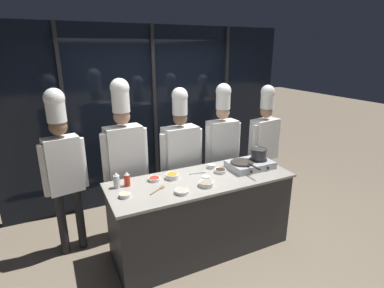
# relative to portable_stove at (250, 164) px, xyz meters

# --- Properties ---
(ground_plane) EXTENTS (24.00, 24.00, 0.00)m
(ground_plane) POSITION_rel_portable_stove_xyz_m (-0.70, -0.02, -0.97)
(ground_plane) COLOR #7F705B
(window_wall_back) EXTENTS (4.53, 0.09, 2.70)m
(window_wall_back) POSITION_rel_portable_stove_xyz_m (-0.70, 1.57, 0.38)
(window_wall_back) COLOR black
(window_wall_back) RESTS_ON ground_plane
(demo_counter) EXTENTS (2.15, 0.79, 0.93)m
(demo_counter) POSITION_rel_portable_stove_xyz_m (-0.70, -0.02, -0.51)
(demo_counter) COLOR #2D2D30
(demo_counter) RESTS_ON ground_plane
(portable_stove) EXTENTS (0.55, 0.38, 0.10)m
(portable_stove) POSITION_rel_portable_stove_xyz_m (0.00, 0.00, 0.00)
(portable_stove) COLOR #B2B5BA
(portable_stove) RESTS_ON demo_counter
(frying_pan) EXTENTS (0.29, 0.49, 0.04)m
(frying_pan) POSITION_rel_portable_stove_xyz_m (-0.13, -0.00, 0.07)
(frying_pan) COLOR #38332D
(frying_pan) RESTS_ON portable_stove
(stock_pot) EXTENTS (0.22, 0.20, 0.14)m
(stock_pot) POSITION_rel_portable_stove_xyz_m (0.13, 0.00, 0.12)
(stock_pot) COLOR #333335
(stock_pot) RESTS_ON portable_stove
(squeeze_bottle_chili) EXTENTS (0.07, 0.07, 0.17)m
(squeeze_bottle_chili) POSITION_rel_portable_stove_xyz_m (-1.52, 0.17, 0.03)
(squeeze_bottle_chili) COLOR red
(squeeze_bottle_chili) RESTS_ON demo_counter
(squeeze_bottle_clear) EXTENTS (0.07, 0.07, 0.18)m
(squeeze_bottle_clear) POSITION_rel_portable_stove_xyz_m (-1.63, 0.18, 0.04)
(squeeze_bottle_clear) COLOR white
(squeeze_bottle_clear) RESTS_ON demo_counter
(prep_bowl_chili_flakes) EXTENTS (0.14, 0.14, 0.04)m
(prep_bowl_chili_flakes) POSITION_rel_portable_stove_xyz_m (-1.21, 0.17, -0.03)
(prep_bowl_chili_flakes) COLOR white
(prep_bowl_chili_flakes) RESTS_ON demo_counter
(prep_bowl_soy_glaze) EXTENTS (0.15, 0.15, 0.04)m
(prep_bowl_soy_glaze) POSITION_rel_portable_stove_xyz_m (-0.41, 0.04, -0.02)
(prep_bowl_soy_glaze) COLOR white
(prep_bowl_soy_glaze) RESTS_ON demo_counter
(prep_bowl_mushrooms) EXTENTS (0.16, 0.16, 0.05)m
(prep_bowl_mushrooms) POSITION_rel_portable_stove_xyz_m (-0.75, -0.21, -0.02)
(prep_bowl_mushrooms) COLOR white
(prep_bowl_mushrooms) RESTS_ON demo_counter
(prep_bowl_onion) EXTENTS (0.09, 0.09, 0.05)m
(prep_bowl_onion) POSITION_rel_portable_stove_xyz_m (-0.68, -0.08, -0.02)
(prep_bowl_onion) COLOR white
(prep_bowl_onion) RESTS_ON demo_counter
(prep_bowl_carrots) EXTENTS (0.15, 0.15, 0.06)m
(prep_bowl_carrots) POSITION_rel_portable_stove_xyz_m (-1.01, 0.13, -0.01)
(prep_bowl_carrots) COLOR white
(prep_bowl_carrots) RESTS_ON demo_counter
(prep_bowl_ginger) EXTENTS (0.12, 0.12, 0.04)m
(prep_bowl_ginger) POSITION_rel_portable_stove_xyz_m (-1.61, -0.07, -0.02)
(prep_bowl_ginger) COLOR white
(prep_bowl_ginger) RESTS_ON demo_counter
(prep_bowl_shrimp) EXTENTS (0.15, 0.15, 0.04)m
(prep_bowl_shrimp) POSITION_rel_portable_stove_xyz_m (-1.06, -0.25, -0.02)
(prep_bowl_shrimp) COLOR white
(prep_bowl_shrimp) RESTS_ON demo_counter
(prep_bowl_bean_sprouts) EXTENTS (0.10, 0.10, 0.05)m
(prep_bowl_bean_sprouts) POSITION_rel_portable_stove_xyz_m (-0.44, 0.21, -0.02)
(prep_bowl_bean_sprouts) COLOR white
(prep_bowl_bean_sprouts) RESTS_ON demo_counter
(serving_spoon_slotted) EXTENTS (0.22, 0.06, 0.02)m
(serving_spoon_slotted) POSITION_rel_portable_stove_xyz_m (-0.63, 0.13, -0.04)
(serving_spoon_slotted) COLOR #B2B5BA
(serving_spoon_slotted) RESTS_ON demo_counter
(serving_spoon_solid) EXTENTS (0.22, 0.15, 0.02)m
(serving_spoon_solid) POSITION_rel_portable_stove_xyz_m (-1.22, -0.06, -0.04)
(serving_spoon_solid) COLOR olive
(serving_spoon_solid) RESTS_ON demo_counter
(chef_head) EXTENTS (0.48, 0.25, 1.98)m
(chef_head) POSITION_rel_portable_stove_xyz_m (-2.12, 0.62, 0.21)
(chef_head) COLOR #232326
(chef_head) RESTS_ON ground_plane
(chef_sous) EXTENTS (0.58, 0.26, 2.05)m
(chef_sous) POSITION_rel_portable_stove_xyz_m (-1.42, 0.64, 0.20)
(chef_sous) COLOR #232326
(chef_sous) RESTS_ON ground_plane
(chef_line) EXTENTS (0.61, 0.26, 1.90)m
(chef_line) POSITION_rel_portable_stove_xyz_m (-0.68, 0.62, 0.10)
(chef_line) COLOR #4C4C51
(chef_line) RESTS_ON ground_plane
(chef_pastry) EXTENTS (0.55, 0.22, 1.92)m
(chef_pastry) POSITION_rel_portable_stove_xyz_m (-0.04, 0.62, 0.14)
(chef_pastry) COLOR #232326
(chef_pastry) RESTS_ON ground_plane
(chef_apprentice) EXTENTS (0.55, 0.28, 1.87)m
(chef_apprentice) POSITION_rel_portable_stove_xyz_m (0.68, 0.56, 0.09)
(chef_apprentice) COLOR #232326
(chef_apprentice) RESTS_ON ground_plane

